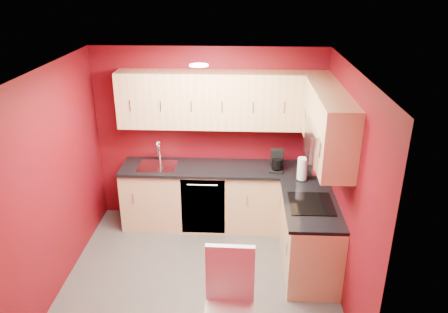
# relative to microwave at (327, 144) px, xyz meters

# --- Properties ---
(floor) EXTENTS (3.20, 3.20, 0.00)m
(floor) POSITION_rel_microwave_xyz_m (-1.39, -0.20, -1.66)
(floor) COLOR #4D4B48
(floor) RESTS_ON ground
(ceiling) EXTENTS (3.20, 3.20, 0.00)m
(ceiling) POSITION_rel_microwave_xyz_m (-1.39, -0.20, 0.84)
(ceiling) COLOR white
(ceiling) RESTS_ON wall_back
(wall_back) EXTENTS (3.20, 0.00, 3.20)m
(wall_back) POSITION_rel_microwave_xyz_m (-1.39, 1.30, -0.41)
(wall_back) COLOR #5E0909
(wall_back) RESTS_ON floor
(wall_front) EXTENTS (3.20, 0.00, 3.20)m
(wall_front) POSITION_rel_microwave_xyz_m (-1.39, -1.70, -0.41)
(wall_front) COLOR #5E0909
(wall_front) RESTS_ON floor
(wall_left) EXTENTS (0.00, 3.00, 3.00)m
(wall_left) POSITION_rel_microwave_xyz_m (-2.99, -0.20, -0.41)
(wall_left) COLOR #5E0909
(wall_left) RESTS_ON floor
(wall_right) EXTENTS (0.00, 3.00, 3.00)m
(wall_right) POSITION_rel_microwave_xyz_m (0.21, -0.20, -0.41)
(wall_right) COLOR #5E0909
(wall_right) RESTS_ON floor
(base_cabinets_back) EXTENTS (2.80, 0.60, 0.87)m
(base_cabinets_back) POSITION_rel_microwave_xyz_m (-1.19, 1.00, -1.22)
(base_cabinets_back) COLOR #DCB37E
(base_cabinets_back) RESTS_ON floor
(base_cabinets_right) EXTENTS (0.60, 1.30, 0.87)m
(base_cabinets_right) POSITION_rel_microwave_xyz_m (-0.09, 0.05, -1.22)
(base_cabinets_right) COLOR #DCB37E
(base_cabinets_right) RESTS_ON floor
(countertop_back) EXTENTS (2.80, 0.63, 0.04)m
(countertop_back) POSITION_rel_microwave_xyz_m (-1.19, 0.99, -0.77)
(countertop_back) COLOR black
(countertop_back) RESTS_ON base_cabinets_back
(countertop_right) EXTENTS (0.63, 1.27, 0.04)m
(countertop_right) POSITION_rel_microwave_xyz_m (-0.11, 0.04, -0.77)
(countertop_right) COLOR black
(countertop_right) RESTS_ON base_cabinets_right
(upper_cabinets_back) EXTENTS (2.80, 0.35, 0.75)m
(upper_cabinets_back) POSITION_rel_microwave_xyz_m (-1.19, 1.13, 0.17)
(upper_cabinets_back) COLOR #E1B87F
(upper_cabinets_back) RESTS_ON wall_back
(upper_cabinets_right) EXTENTS (0.35, 1.55, 0.75)m
(upper_cabinets_right) POSITION_rel_microwave_xyz_m (0.03, 0.24, 0.23)
(upper_cabinets_right) COLOR #E1B87F
(upper_cabinets_right) RESTS_ON wall_right
(microwave) EXTENTS (0.42, 0.76, 0.42)m
(microwave) POSITION_rel_microwave_xyz_m (0.00, 0.00, 0.00)
(microwave) COLOR silver
(microwave) RESTS_ON upper_cabinets_right
(cooktop) EXTENTS (0.50, 0.55, 0.01)m
(cooktop) POSITION_rel_microwave_xyz_m (-0.11, 0.00, -0.74)
(cooktop) COLOR black
(cooktop) RESTS_ON countertop_right
(sink) EXTENTS (0.52, 0.42, 0.35)m
(sink) POSITION_rel_microwave_xyz_m (-2.09, 1.00, -0.72)
(sink) COLOR silver
(sink) RESTS_ON countertop_back
(dishwasher_front) EXTENTS (0.60, 0.02, 0.82)m
(dishwasher_front) POSITION_rel_microwave_xyz_m (-1.44, 0.71, -1.22)
(dishwasher_front) COLOR black
(dishwasher_front) RESTS_ON base_cabinets_back
(downlight) EXTENTS (0.20, 0.20, 0.01)m
(downlight) POSITION_rel_microwave_xyz_m (-1.39, 0.10, 0.82)
(downlight) COLOR white
(downlight) RESTS_ON ceiling
(coffee_maker) EXTENTS (0.21, 0.25, 0.29)m
(coffee_maker) POSITION_rel_microwave_xyz_m (-0.46, 0.90, -0.61)
(coffee_maker) COLOR black
(coffee_maker) RESTS_ON countertop_back
(napkin_holder) EXTENTS (0.13, 0.13, 0.13)m
(napkin_holder) POSITION_rel_microwave_xyz_m (-0.47, 1.11, -0.69)
(napkin_holder) COLOR black
(napkin_holder) RESTS_ON countertop_back
(paper_towel) EXTENTS (0.20, 0.20, 0.30)m
(paper_towel) POSITION_rel_microwave_xyz_m (-0.15, 0.65, -0.60)
(paper_towel) COLOR white
(paper_towel) RESTS_ON countertop_right
(dining_chair) EXTENTS (0.46, 0.48, 1.12)m
(dining_chair) POSITION_rel_microwave_xyz_m (-1.01, -1.40, -1.10)
(dining_chair) COLOR silver
(dining_chair) RESTS_ON floor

